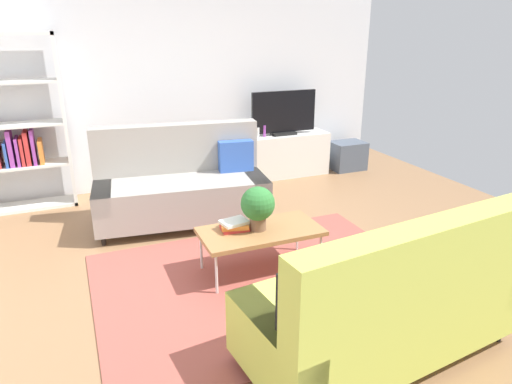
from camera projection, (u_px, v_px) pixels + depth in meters
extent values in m
plane|color=#936B47|center=(241.00, 269.00, 4.31)|extent=(7.68, 7.68, 0.00)
cube|color=silver|center=(167.00, 81.00, 6.25)|extent=(6.40, 0.12, 2.90)
cube|color=#9E4C42|center=(264.00, 281.00, 4.09)|extent=(2.90, 2.20, 0.01)
cube|color=gray|center=(182.00, 197.00, 5.21)|extent=(1.99, 1.06, 0.44)
cube|color=gray|center=(176.00, 148.00, 5.32)|extent=(1.91, 0.42, 0.56)
cube|color=gray|center=(254.00, 182.00, 5.38)|extent=(0.30, 0.86, 0.22)
cube|color=gray|center=(103.00, 195.00, 4.95)|extent=(0.30, 0.86, 0.22)
cylinder|color=black|center=(263.00, 222.00, 5.21)|extent=(0.05, 0.05, 0.10)
cylinder|color=black|center=(104.00, 240.00, 4.77)|extent=(0.05, 0.05, 0.10)
cylinder|color=black|center=(248.00, 202.00, 5.83)|extent=(0.05, 0.05, 0.10)
cylinder|color=black|center=(106.00, 216.00, 5.38)|extent=(0.05, 0.05, 0.10)
cube|color=#3359B2|center=(236.00, 156.00, 5.37)|extent=(0.41, 0.19, 0.36)
cube|color=#C1CC51|center=(378.00, 312.00, 3.11)|extent=(1.98, 1.05, 0.44)
cube|color=#C1CC51|center=(425.00, 268.00, 2.68)|extent=(1.91, 0.41, 0.56)
cube|color=#C1CC51|center=(271.00, 338.00, 2.69)|extent=(0.29, 0.86, 0.22)
cube|color=#C1CC51|center=(464.00, 268.00, 3.46)|extent=(0.29, 0.86, 0.22)
cylinder|color=black|center=(242.00, 357.00, 3.09)|extent=(0.05, 0.05, 0.10)
cylinder|color=black|center=(425.00, 290.00, 3.88)|extent=(0.05, 0.05, 0.10)
cylinder|color=black|center=(498.00, 334.00, 3.32)|extent=(0.05, 0.05, 0.10)
cube|color=black|center=(312.00, 299.00, 2.55)|extent=(0.41, 0.18, 0.36)
cube|color=#D84C33|center=(373.00, 278.00, 2.76)|extent=(0.41, 0.18, 0.36)
cube|color=#9E7042|center=(261.00, 231.00, 4.15)|extent=(1.10, 0.56, 0.04)
cylinder|color=silver|center=(201.00, 251.00, 4.24)|extent=(0.02, 0.02, 0.38)
cylinder|color=silver|center=(297.00, 234.00, 4.60)|extent=(0.02, 0.02, 0.38)
cylinder|color=silver|center=(216.00, 274.00, 3.84)|extent=(0.02, 0.02, 0.38)
cylinder|color=silver|center=(320.00, 253.00, 4.20)|extent=(0.02, 0.02, 0.38)
cube|color=silver|center=(282.00, 155.00, 6.92)|extent=(1.40, 0.44, 0.64)
cube|color=black|center=(283.00, 133.00, 6.78)|extent=(0.36, 0.20, 0.04)
cube|color=black|center=(284.00, 112.00, 6.67)|extent=(1.00, 0.05, 0.60)
cube|color=white|center=(65.00, 122.00, 5.62)|extent=(0.04, 0.36, 2.10)
cube|color=white|center=(0.00, 33.00, 5.08)|extent=(1.10, 0.36, 0.04)
cube|color=white|center=(31.00, 206.00, 5.78)|extent=(1.10, 0.36, 0.04)
cube|color=white|center=(24.00, 165.00, 5.60)|extent=(1.02, 0.36, 0.03)
cube|color=white|center=(17.00, 125.00, 5.43)|extent=(1.02, 0.36, 0.03)
cube|color=white|center=(9.00, 82.00, 5.26)|extent=(1.02, 0.36, 0.03)
cube|color=#3359B2|center=(7.00, 154.00, 5.48)|extent=(0.03, 0.29, 0.30)
cube|color=purple|center=(11.00, 148.00, 5.48)|extent=(0.05, 0.29, 0.44)
cube|color=purple|center=(18.00, 151.00, 5.52)|extent=(0.03, 0.29, 0.34)
cube|color=red|center=(23.00, 151.00, 5.54)|extent=(0.04, 0.29, 0.34)
cube|color=red|center=(27.00, 147.00, 5.55)|extent=(0.05, 0.29, 0.41)
cube|color=purple|center=(33.00, 146.00, 5.57)|extent=(0.04, 0.29, 0.43)
cube|color=orange|center=(41.00, 151.00, 5.62)|extent=(0.05, 0.29, 0.29)
cube|color=#4C5666|center=(347.00, 156.00, 7.26)|extent=(0.52, 0.40, 0.44)
cylinder|color=brown|center=(258.00, 223.00, 4.12)|extent=(0.15, 0.15, 0.13)
sphere|color=#2D7233|center=(258.00, 204.00, 4.06)|extent=(0.31, 0.31, 0.31)
cube|color=red|center=(235.00, 228.00, 4.14)|extent=(0.25, 0.20, 0.02)
cube|color=orange|center=(235.00, 225.00, 4.12)|extent=(0.27, 0.23, 0.04)
cube|color=silver|center=(234.00, 222.00, 4.11)|extent=(0.27, 0.22, 0.03)
cylinder|color=silver|center=(245.00, 130.00, 6.61)|extent=(0.09, 0.09, 0.19)
cylinder|color=silver|center=(257.00, 132.00, 6.60)|extent=(0.06, 0.06, 0.14)
cylinder|color=purple|center=(264.00, 131.00, 6.63)|extent=(0.04, 0.04, 0.17)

